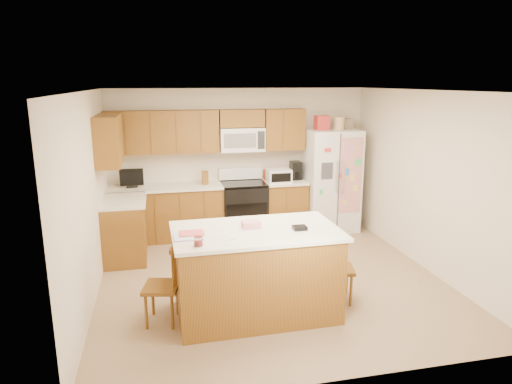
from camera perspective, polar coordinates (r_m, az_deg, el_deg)
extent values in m
plane|color=#917A56|center=(6.33, 1.81, -10.73)|extent=(4.50, 4.50, 0.00)
cube|color=beige|center=(8.08, -2.05, 3.96)|extent=(4.50, 0.10, 2.50)
cube|color=beige|center=(3.87, 10.19, -7.18)|extent=(4.50, 0.10, 2.50)
cube|color=beige|center=(5.80, -20.18, -0.77)|extent=(0.10, 4.50, 2.50)
cube|color=beige|center=(6.82, 20.54, 1.27)|extent=(0.10, 4.50, 2.50)
cube|color=white|center=(5.76, 2.00, 12.54)|extent=(4.50, 4.50, 0.04)
cube|color=#8C5B1B|center=(7.84, -11.10, -2.68)|extent=(1.87, 0.60, 0.88)
cube|color=#8C5B1B|center=(8.13, 3.52, -1.84)|extent=(0.72, 0.60, 0.88)
cube|color=#8C5B1B|center=(7.12, -16.05, -4.66)|extent=(0.60, 0.95, 0.88)
cube|color=#F3EBC9|center=(7.71, -11.25, 0.58)|extent=(1.87, 0.64, 0.04)
cube|color=#F3EBC9|center=(8.01, 3.59, 1.31)|extent=(0.72, 0.64, 0.04)
cube|color=#F3EBC9|center=(6.99, -16.22, -1.07)|extent=(0.64, 0.95, 0.04)
cube|color=#8C5B1B|center=(7.71, -11.67, 7.35)|extent=(1.85, 0.33, 0.70)
cube|color=#8C5B1B|center=(8.01, 3.47, 7.83)|extent=(0.70, 0.33, 0.70)
cube|color=#8C5B1B|center=(7.82, -1.87, 9.22)|extent=(0.76, 0.33, 0.29)
cube|color=#8C5B1B|center=(6.84, -17.94, 6.19)|extent=(0.33, 0.95, 0.70)
cube|color=brown|center=(7.55, -16.04, 6.97)|extent=(0.02, 0.01, 0.66)
cube|color=brown|center=(7.56, -15.47, -3.54)|extent=(0.02, 0.01, 0.84)
cube|color=brown|center=(7.54, -12.98, 7.14)|extent=(0.02, 0.01, 0.66)
cube|color=brown|center=(7.55, -12.44, -3.39)|extent=(0.02, 0.01, 0.84)
cube|color=brown|center=(7.55, -9.92, 7.29)|extent=(0.02, 0.01, 0.66)
cube|color=brown|center=(7.55, -9.40, -3.23)|extent=(0.02, 0.01, 0.84)
cube|color=brown|center=(7.57, -6.88, 7.42)|extent=(0.01, 0.01, 0.66)
cube|color=brown|center=(7.58, -6.38, -3.06)|extent=(0.01, 0.01, 0.84)
cube|color=brown|center=(7.83, 3.45, 7.70)|extent=(0.01, 0.01, 0.66)
cube|color=brown|center=(7.84, 3.85, -2.44)|extent=(0.01, 0.01, 0.84)
cube|color=white|center=(7.83, -1.82, 6.61)|extent=(0.76, 0.38, 0.40)
cube|color=slate|center=(7.63, -1.99, 6.42)|extent=(0.54, 0.01, 0.24)
cube|color=#262626|center=(7.70, 0.66, 6.50)|extent=(0.12, 0.01, 0.30)
cube|color=#8C5B1B|center=(7.74, -6.37, 1.79)|extent=(0.10, 0.14, 0.22)
cube|color=black|center=(7.75, -15.22, 0.65)|extent=(0.18, 0.12, 0.02)
cube|color=black|center=(7.71, -15.30, 1.80)|extent=(0.38, 0.03, 0.28)
cube|color=#B1350C|center=(8.03, 2.33, 2.16)|extent=(0.35, 0.22, 0.18)
cube|color=white|center=(7.82, 2.90, 2.02)|extent=(0.40, 0.28, 0.23)
cube|color=black|center=(7.68, 3.17, 1.81)|extent=(0.34, 0.01, 0.15)
cube|color=black|center=(8.10, 4.99, 2.71)|extent=(0.18, 0.22, 0.32)
cylinder|color=black|center=(8.04, 5.13, 2.13)|extent=(0.12, 0.12, 0.12)
cube|color=black|center=(7.95, -1.58, -2.19)|extent=(0.76, 0.64, 0.88)
cube|color=black|center=(7.65, -1.12, -2.99)|extent=(0.68, 0.01, 0.42)
cube|color=black|center=(7.83, -1.60, 1.08)|extent=(0.76, 0.64, 0.03)
cube|color=white|center=(8.06, -1.96, 2.34)|extent=(0.76, 0.10, 0.20)
cube|color=white|center=(8.22, 9.29, 1.47)|extent=(0.90, 0.75, 1.80)
cube|color=#4C4C4C|center=(7.87, 10.30, 0.89)|extent=(0.02, 0.01, 1.75)
cube|color=silver|center=(7.80, 10.08, 1.91)|extent=(0.02, 0.03, 0.55)
cube|color=silver|center=(7.84, 10.75, 1.94)|extent=(0.02, 0.03, 0.55)
cube|color=#3F3F44|center=(7.74, 8.88, 2.62)|extent=(0.20, 0.01, 0.28)
cube|color=#D84C59|center=(7.92, 11.69, 2.01)|extent=(0.42, 0.01, 1.30)
cube|color=red|center=(7.99, 8.22, 8.57)|extent=(0.22, 0.22, 0.24)
cylinder|color=tan|center=(8.06, 10.37, 8.46)|extent=(0.18, 0.18, 0.22)
cube|color=#7F6F57|center=(8.25, 11.18, 8.40)|extent=(0.18, 0.20, 0.18)
cube|color=#8C5B1B|center=(5.26, 0.01, -10.17)|extent=(1.79, 1.02, 0.97)
cube|color=#F3EBC9|center=(5.08, 0.01, -4.93)|extent=(1.87, 1.10, 0.04)
cylinder|color=red|center=(4.61, -7.22, -6.34)|extent=(0.08, 0.08, 0.06)
cylinder|color=white|center=(4.61, -7.23, -6.17)|extent=(0.09, 0.09, 0.09)
cube|color=#F9B5C0|center=(5.14, -0.62, -4.05)|extent=(0.20, 0.15, 0.07)
cube|color=black|center=(5.09, 5.48, -4.47)|extent=(0.15, 0.12, 0.04)
cube|color=white|center=(4.87, -8.45, -5.58)|extent=(0.30, 0.24, 0.02)
cube|color=#D84C4C|center=(4.94, -8.06, -5.10)|extent=(0.26, 0.20, 0.01)
cylinder|color=white|center=(4.75, -3.20, -5.94)|extent=(0.14, 0.05, 0.01)
cube|color=#8C5B1B|center=(5.21, -11.76, -11.53)|extent=(0.45, 0.46, 0.04)
cylinder|color=#8C5B1B|center=(5.47, -12.77, -12.85)|extent=(0.03, 0.03, 0.40)
cylinder|color=#8C5B1B|center=(5.20, -13.56, -14.40)|extent=(0.03, 0.03, 0.40)
cylinder|color=#8C5B1B|center=(5.42, -9.81, -12.99)|extent=(0.03, 0.03, 0.40)
cylinder|color=#8C5B1B|center=(5.14, -10.43, -14.56)|extent=(0.03, 0.03, 0.40)
cylinder|color=#8C5B1B|center=(5.21, -9.85, -8.54)|extent=(0.02, 0.02, 0.45)
cylinder|color=#8C5B1B|center=(5.15, -9.98, -8.83)|extent=(0.02, 0.02, 0.45)
cylinder|color=#8C5B1B|center=(5.08, -10.12, -9.13)|extent=(0.02, 0.02, 0.45)
cylinder|color=#8C5B1B|center=(5.02, -10.26, -9.44)|extent=(0.02, 0.02, 0.45)
cylinder|color=#8C5B1B|center=(4.96, -10.41, -9.75)|extent=(0.02, 0.02, 0.45)
cube|color=#8C5B1B|center=(5.00, -10.23, -6.76)|extent=(0.12, 0.37, 0.05)
cube|color=#8C5B1B|center=(5.85, -1.68, -8.28)|extent=(0.49, 0.48, 0.04)
cylinder|color=#8C5B1B|center=(6.05, 0.04, -9.79)|extent=(0.03, 0.03, 0.41)
cylinder|color=#8C5B1B|center=(6.09, -3.01, -9.66)|extent=(0.03, 0.03, 0.41)
cylinder|color=#8C5B1B|center=(5.80, -0.25, -10.90)|extent=(0.03, 0.03, 0.41)
cylinder|color=#8C5B1B|center=(5.84, -3.44, -10.75)|extent=(0.03, 0.03, 0.41)
cylinder|color=#8C5B1B|center=(5.60, -0.47, -6.62)|extent=(0.02, 0.02, 0.45)
cylinder|color=#8C5B1B|center=(5.61, -1.19, -6.59)|extent=(0.02, 0.02, 0.45)
cylinder|color=#8C5B1B|center=(5.62, -1.91, -6.57)|extent=(0.02, 0.02, 0.45)
cylinder|color=#8C5B1B|center=(5.63, -2.63, -6.54)|extent=(0.02, 0.02, 0.45)
cylinder|color=#8C5B1B|center=(5.64, -3.35, -6.51)|extent=(0.02, 0.02, 0.45)
cube|color=#8C5B1B|center=(5.54, -1.93, -4.37)|extent=(0.37, 0.15, 0.05)
cube|color=#8C5B1B|center=(5.68, 10.25, -9.43)|extent=(0.44, 0.46, 0.04)
cylinder|color=#8C5B1B|center=(5.65, 11.78, -12.00)|extent=(0.03, 0.03, 0.39)
cylinder|color=#8C5B1B|center=(5.92, 11.26, -10.72)|extent=(0.03, 0.03, 0.39)
cylinder|color=#8C5B1B|center=(5.61, 8.99, -12.07)|extent=(0.03, 0.03, 0.39)
cylinder|color=#8C5B1B|center=(5.88, 8.61, -10.77)|extent=(0.03, 0.03, 0.39)
cylinder|color=#8C5B1B|center=(5.44, 8.95, -7.73)|extent=(0.02, 0.02, 0.43)
cylinder|color=#8C5B1B|center=(5.51, 8.86, -7.47)|extent=(0.02, 0.02, 0.43)
cylinder|color=#8C5B1B|center=(5.57, 8.77, -7.22)|extent=(0.02, 0.02, 0.43)
cylinder|color=#8C5B1B|center=(5.63, 8.69, -6.98)|extent=(0.02, 0.02, 0.43)
cylinder|color=#8C5B1B|center=(5.69, 8.61, -6.74)|extent=(0.02, 0.02, 0.43)
cube|color=#8C5B1B|center=(5.50, 8.86, -5.11)|extent=(0.12, 0.36, 0.05)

